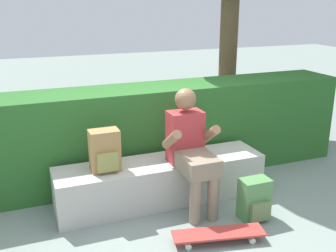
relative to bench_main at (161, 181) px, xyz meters
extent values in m
plane|color=gray|center=(0.00, -0.38, -0.22)|extent=(24.00, 24.00, 0.00)
cube|color=#B7B3AC|center=(0.00, 0.00, 0.00)|extent=(2.15, 0.51, 0.44)
cube|color=#B73338|center=(0.23, -0.08, 0.48)|extent=(0.34, 0.22, 0.52)
sphere|color=#8C6647|center=(0.23, -0.08, 0.86)|extent=(0.21, 0.21, 0.21)
cube|color=gray|center=(0.23, -0.39, 0.30)|extent=(0.32, 0.40, 0.17)
cylinder|color=gray|center=(0.14, -0.54, 0.00)|extent=(0.11, 0.11, 0.44)
cylinder|color=gray|center=(0.32, -0.54, 0.00)|extent=(0.11, 0.11, 0.44)
cylinder|color=#8C6647|center=(0.03, -0.22, 0.52)|extent=(0.09, 0.33, 0.27)
cylinder|color=#8C6647|center=(0.43, -0.22, 0.52)|extent=(0.09, 0.33, 0.27)
cube|color=#BC3833|center=(0.20, -0.89, -0.14)|extent=(0.82, 0.37, 0.02)
cylinder|color=silver|center=(0.48, -0.87, -0.19)|extent=(0.06, 0.04, 0.05)
cylinder|color=silver|center=(0.45, -1.02, -0.19)|extent=(0.06, 0.04, 0.05)
cylinder|color=silver|center=(-0.06, -0.75, -0.19)|extent=(0.06, 0.04, 0.05)
cylinder|color=silver|center=(-0.09, -0.90, -0.19)|extent=(0.06, 0.04, 0.05)
cube|color=#A37A47|center=(-0.57, 0.00, 0.42)|extent=(0.28, 0.18, 0.40)
cube|color=olive|center=(-0.57, -0.11, 0.34)|extent=(0.20, 0.05, 0.18)
cube|color=#51894C|center=(0.70, -0.65, -0.02)|extent=(0.28, 0.18, 0.40)
cube|color=#657C4D|center=(0.70, -0.77, -0.10)|extent=(0.20, 0.05, 0.18)
cube|color=#296026|center=(-0.09, 0.64, 0.32)|extent=(5.14, 0.63, 1.07)
cylinder|color=brown|center=(1.64, 1.61, 1.23)|extent=(0.26, 0.26, 2.89)
camera|label=1|loc=(-1.30, -3.52, 1.79)|focal=42.74mm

